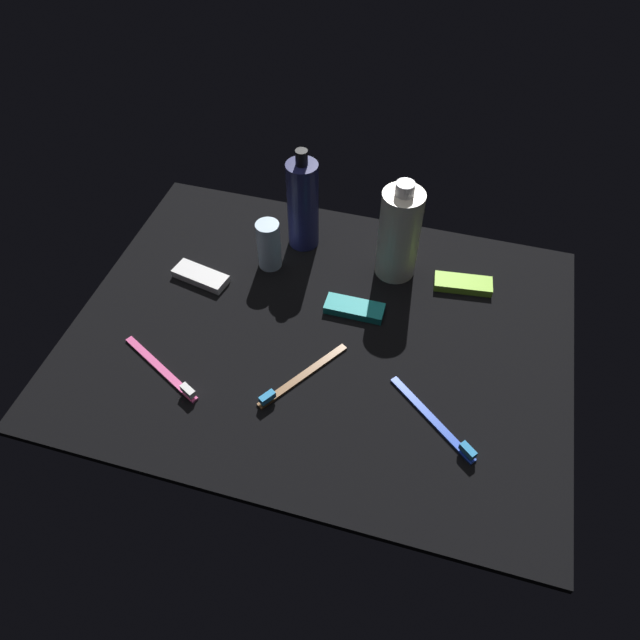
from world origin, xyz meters
TOP-DOWN VIEW (x-y plane):
  - ground_plane at (0.00, 0.00)cm, footprint 84.00×64.00cm
  - lotion_bottle at (9.30, -21.24)cm, footprint 5.86×5.86cm
  - bodywash_bottle at (-9.38, -18.17)cm, footprint 7.41×7.41cm
  - deodorant_stick at (13.55, -13.39)cm, footprint 4.36×4.36cm
  - toothbrush_brown at (0.43, 10.72)cm, footprint 10.81×15.75cm
  - toothbrush_pink at (21.78, 15.26)cm, footprint 16.46×9.50cm
  - toothbrush_blue at (-21.90, 12.81)cm, footprint 14.75×12.25cm
  - snack_bar_white at (24.63, -6.14)cm, footprint 11.00×6.03cm
  - snack_bar_lime at (-22.23, -17.32)cm, footprint 10.80×5.18cm
  - snack_bar_teal at (-4.57, -6.10)cm, footprint 10.41×4.02cm

SIDE VIEW (x-z plane):
  - ground_plane at x=0.00cm, z-range -1.20..0.00cm
  - toothbrush_brown at x=0.43cm, z-range -0.44..1.66cm
  - toothbrush_pink at x=21.78cm, z-range -0.44..1.66cm
  - toothbrush_blue at x=-21.90cm, z-range -0.44..1.66cm
  - snack_bar_white at x=24.63cm, z-range 0.00..1.50cm
  - snack_bar_lime at x=-22.23cm, z-range 0.00..1.50cm
  - snack_bar_teal at x=-4.57cm, z-range 0.00..1.50cm
  - deodorant_stick at x=13.55cm, z-range 0.00..9.75cm
  - bodywash_bottle at x=-9.38cm, z-range -0.87..18.93cm
  - lotion_bottle at x=9.30cm, z-range -1.18..19.47cm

